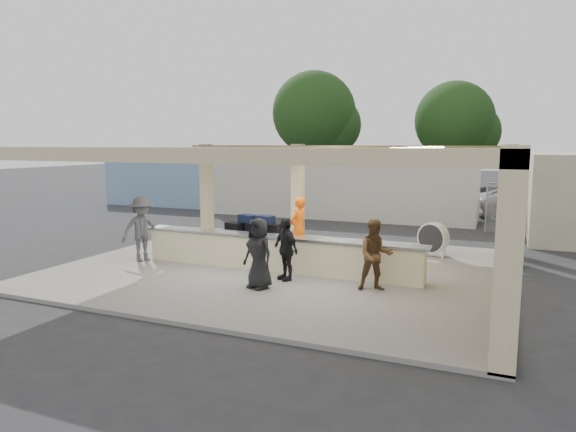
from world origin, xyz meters
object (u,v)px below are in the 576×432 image
at_px(drum_fan, 433,238).
at_px(baggage_handler, 299,228).
at_px(baggage_counter, 276,253).
at_px(passenger_b, 286,249).
at_px(passenger_a, 375,255).
at_px(car_white_a, 534,203).
at_px(passenger_d, 259,253).
at_px(container_blue, 187,184).
at_px(passenger_c, 142,229).
at_px(container_white, 338,188).
at_px(car_dark, 508,199).
at_px(luggage_cart, 251,235).

height_order(drum_fan, baggage_handler, baggage_handler).
relative_size(baggage_counter, drum_fan, 7.77).
xyz_separation_m(drum_fan, passenger_b, (-3.09, -4.38, 0.24)).
relative_size(passenger_a, car_white_a, 0.32).
relative_size(baggage_counter, passenger_d, 4.78).
bearing_deg(passenger_d, baggage_handler, 114.41).
bearing_deg(car_white_a, baggage_handler, 136.00).
xyz_separation_m(car_white_a, container_blue, (-18.08, -2.10, 0.51)).
bearing_deg(passenger_c, container_white, 20.36).
distance_m(passenger_b, container_blue, 17.48).
bearing_deg(car_dark, luggage_cart, -178.44).
distance_m(passenger_c, passenger_d, 4.62).
xyz_separation_m(baggage_handler, car_white_a, (6.91, 12.73, -0.29)).
xyz_separation_m(car_white_a, container_white, (-8.80, -2.98, 0.63)).
height_order(baggage_counter, car_white_a, car_white_a).
xyz_separation_m(passenger_b, passenger_c, (-4.76, 0.28, 0.16)).
xyz_separation_m(baggage_handler, passenger_b, (0.58, -2.31, -0.15)).
bearing_deg(luggage_cart, drum_fan, 37.26).
relative_size(passenger_c, car_dark, 0.47).
distance_m(passenger_b, passenger_d, 0.99).
bearing_deg(baggage_counter, container_white, 99.33).
bearing_deg(car_white_a, drum_fan, 147.57).
relative_size(baggage_counter, car_white_a, 1.53).
relative_size(drum_fan, container_white, 0.08).
xyz_separation_m(passenger_a, container_blue, (-14.08, 12.97, 0.32)).
distance_m(baggage_handler, car_dark, 16.00).
bearing_deg(drum_fan, passenger_d, -98.63).
bearing_deg(passenger_d, car_white_a, 86.97).
xyz_separation_m(passenger_b, passenger_d, (-0.30, -0.94, 0.05)).
bearing_deg(passenger_d, container_white, 118.98).
bearing_deg(baggage_handler, baggage_counter, 13.20).
bearing_deg(passenger_b, car_white_a, 99.72).
xyz_separation_m(car_dark, container_white, (-7.68, -5.16, 0.72)).
height_order(passenger_a, passenger_d, passenger_d).
relative_size(luggage_cart, passenger_a, 1.48).
bearing_deg(passenger_b, passenger_a, 31.75).
bearing_deg(luggage_cart, baggage_handler, 30.72).
bearing_deg(car_dark, passenger_a, -163.13).
relative_size(passenger_a, container_white, 0.13).
relative_size(passenger_d, container_white, 0.13).
relative_size(luggage_cart, passenger_d, 1.47).
bearing_deg(passenger_b, passenger_c, -150.84).
xyz_separation_m(luggage_cart, passenger_d, (1.61, -2.75, 0.13)).
distance_m(passenger_c, container_blue, 14.46).
bearing_deg(drum_fan, luggage_cart, -128.91).
distance_m(car_white_a, container_blue, 18.21).
distance_m(luggage_cart, car_dark, 16.98).
bearing_deg(baggage_counter, passenger_d, -79.53).
bearing_deg(baggage_counter, luggage_cart, 141.87).
height_order(drum_fan, passenger_d, passenger_d).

